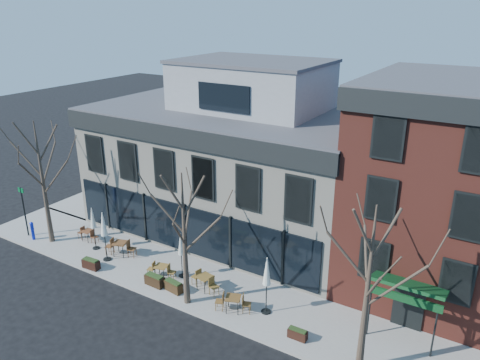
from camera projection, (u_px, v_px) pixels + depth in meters
The scene contains 23 objects.
ground at pixel (188, 256), 28.60m from camera, with size 120.00×120.00×0.00m, color black.
sidewalk_front at pixel (211, 288), 25.26m from camera, with size 33.50×4.70×0.15m, color gray.
sidewalk_side at pixel (124, 189), 38.87m from camera, with size 4.50×12.00×0.15m, color gray.
corner_building at pixel (233, 161), 30.94m from camera, with size 18.39×10.39×11.10m.
red_brick_building at pixel (442, 186), 24.22m from camera, with size 8.20×11.78×11.18m.
tree_corner at pixel (43, 182), 28.71m from camera, with size 3.93×3.98×7.92m.
tree_mid at pixel (185, 239), 22.67m from camera, with size 3.50×3.55×7.04m.
tree_right at pixel (368, 290), 18.18m from camera, with size 3.72×3.77×7.48m.
sign_pole at pixel (24, 209), 30.22m from camera, with size 0.50×0.10×3.40m.
call_box at pixel (32, 230), 30.11m from camera, with size 0.26×0.25×1.28m.
cafe_set_0 at pixel (88, 234), 30.06m from camera, with size 1.64×0.67×0.86m.
cafe_set_1 at pixel (121, 247), 28.27m from camera, with size 2.03×1.08×1.04m.
cafe_set_2 at pixel (161, 270), 25.97m from camera, with size 1.73×0.84×0.89m.
cafe_set_3 at pixel (205, 281), 24.83m from camera, with size 1.94×0.90×0.99m.
cafe_set_4 at pixel (233, 302), 23.09m from camera, with size 1.87×1.10×0.96m.
umbrella_0 at pixel (93, 220), 28.53m from camera, with size 0.44×0.44×2.78m.
umbrella_1 at pixel (104, 227), 27.17m from camera, with size 0.49×0.49×3.09m.
umbrella_2 at pixel (181, 247), 25.57m from camera, with size 0.42×0.42×2.65m.
umbrella_4 at pixel (267, 274), 22.40m from camera, with size 0.49×0.49×3.08m.
planter_0 at pixel (91, 264), 26.92m from camera, with size 1.09×0.50×0.60m.
planter_1 at pixel (155, 280), 25.28m from camera, with size 1.15×0.49×0.64m.
planter_2 at pixel (173, 286), 24.77m from camera, with size 1.11×0.57×0.60m.
planter_3 at pixel (298, 334), 21.25m from camera, with size 0.90×0.37×0.50m.
Camera 1 is at (15.90, -19.73, 14.42)m, focal length 35.00 mm.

